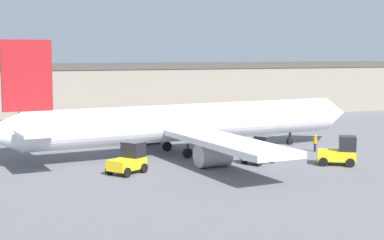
# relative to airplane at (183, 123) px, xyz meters

# --- Properties ---
(ground_plane) EXTENTS (400.00, 400.00, 0.00)m
(ground_plane) POSITION_rel_airplane_xyz_m (0.97, 0.11, -2.91)
(ground_plane) COLOR slate
(terminal_building) EXTENTS (75.50, 13.94, 7.84)m
(terminal_building) POSITION_rel_airplane_xyz_m (15.18, 34.43, 1.01)
(terminal_building) COLOR gray
(terminal_building) RESTS_ON ground_plane
(airplane) EXTENTS (38.36, 33.57, 10.54)m
(airplane) POSITION_rel_airplane_xyz_m (0.00, 0.00, 0.00)
(airplane) COLOR white
(airplane) RESTS_ON ground_plane
(ground_crew_worker) EXTENTS (0.36, 0.36, 1.63)m
(ground_crew_worker) POSITION_rel_airplane_xyz_m (12.40, -3.23, -2.04)
(ground_crew_worker) COLOR #1E2338
(ground_crew_worker) RESTS_ON ground_plane
(baggage_tug) EXTENTS (3.55, 3.24, 2.48)m
(baggage_tug) POSITION_rel_airplane_xyz_m (10.63, -9.88, -1.79)
(baggage_tug) COLOR yellow
(baggage_tug) RESTS_ON ground_plane
(belt_loader_truck) EXTENTS (3.23, 2.82, 2.30)m
(belt_loader_truck) POSITION_rel_airplane_xyz_m (4.69, -6.69, -1.84)
(belt_loader_truck) COLOR beige
(belt_loader_truck) RESTS_ON ground_plane
(pushback_tug) EXTENTS (3.49, 3.31, 2.44)m
(pushback_tug) POSITION_rel_airplane_xyz_m (-6.98, -6.89, -1.81)
(pushback_tug) COLOR yellow
(pushback_tug) RESTS_ON ground_plane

